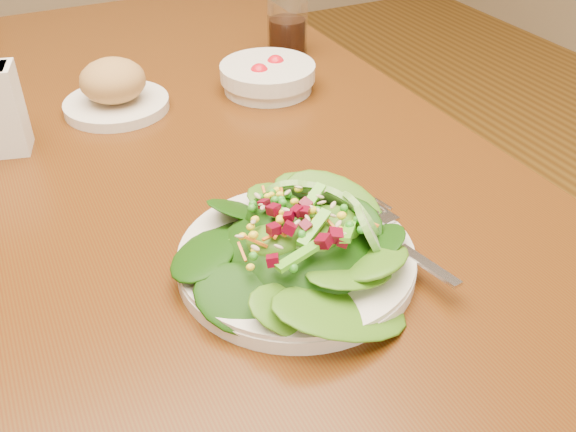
% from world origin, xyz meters
% --- Properties ---
extents(dining_table, '(0.90, 1.40, 0.75)m').
position_xyz_m(dining_table, '(0.00, 0.00, 0.65)').
color(dining_table, '#462B0D').
rests_on(dining_table, ground_plane).
extents(salad_plate, '(0.26, 0.26, 0.07)m').
position_xyz_m(salad_plate, '(0.09, -0.32, 0.78)').
color(salad_plate, silver).
rests_on(salad_plate, dining_table).
extents(bread_plate, '(0.16, 0.16, 0.08)m').
position_xyz_m(bread_plate, '(-0.00, 0.15, 0.78)').
color(bread_plate, silver).
rests_on(bread_plate, dining_table).
extents(tomato_bowl, '(0.16, 0.16, 0.05)m').
position_xyz_m(tomato_bowl, '(0.24, 0.11, 0.77)').
color(tomato_bowl, silver).
rests_on(tomato_bowl, dining_table).
extents(drinking_glass, '(0.07, 0.07, 0.13)m').
position_xyz_m(drinking_glass, '(0.34, 0.24, 0.81)').
color(drinking_glass, silver).
rests_on(drinking_glass, dining_table).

